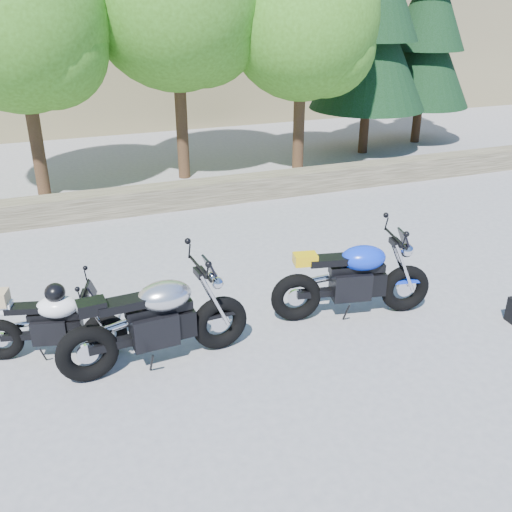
# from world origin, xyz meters

# --- Properties ---
(ground) EXTENTS (90.00, 90.00, 0.00)m
(ground) POSITION_xyz_m (0.00, 0.00, 0.00)
(ground) COLOR slate
(ground) RESTS_ON ground
(stone_wall) EXTENTS (22.00, 0.55, 0.50)m
(stone_wall) POSITION_xyz_m (0.00, 5.50, 0.25)
(stone_wall) COLOR #4A4331
(stone_wall) RESTS_ON ground
(tree_decid_left) EXTENTS (3.67, 3.67, 5.62)m
(tree_decid_left) POSITION_xyz_m (-2.39, 7.14, 3.63)
(tree_decid_left) COLOR #382314
(tree_decid_left) RESTS_ON ground
(tree_decid_right) EXTENTS (3.54, 3.54, 5.41)m
(tree_decid_right) POSITION_xyz_m (3.71, 6.94, 3.50)
(tree_decid_right) COLOR #382314
(tree_decid_right) RESTS_ON ground
(conifer_near) EXTENTS (3.17, 3.17, 7.06)m
(conifer_near) POSITION_xyz_m (6.20, 8.20, 3.68)
(conifer_near) COLOR #382314
(conifer_near) RESTS_ON ground
(conifer_far) EXTENTS (2.82, 2.82, 6.27)m
(conifer_far) POSITION_xyz_m (8.40, 8.80, 3.27)
(conifer_far) COLOR #382314
(conifer_far) RESTS_ON ground
(silver_bike) EXTENTS (2.35, 0.75, 1.18)m
(silver_bike) POSITION_xyz_m (-1.43, 0.02, 0.57)
(silver_bike) COLOR black
(silver_bike) RESTS_ON ground
(white_bike) EXTENTS (1.78, 0.68, 1.00)m
(white_bike) POSITION_xyz_m (-2.62, 0.62, 0.49)
(white_bike) COLOR black
(white_bike) RESTS_ON ground
(blue_bike) EXTENTS (2.26, 0.77, 1.14)m
(blue_bike) POSITION_xyz_m (1.33, 0.20, 0.56)
(blue_bike) COLOR black
(blue_bike) RESTS_ON ground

